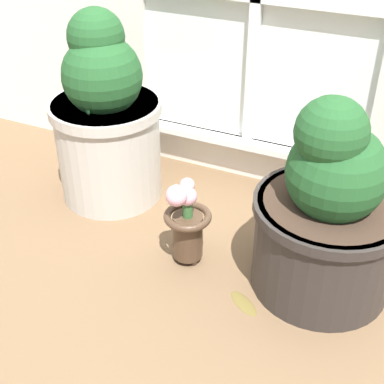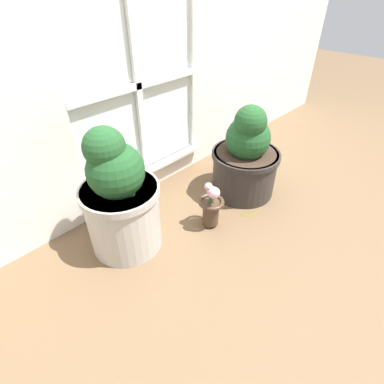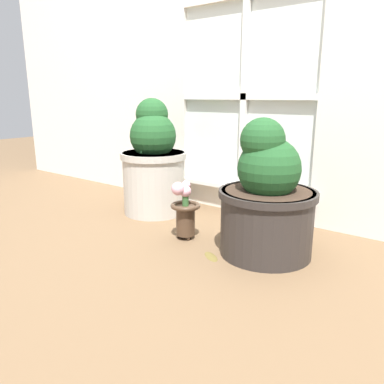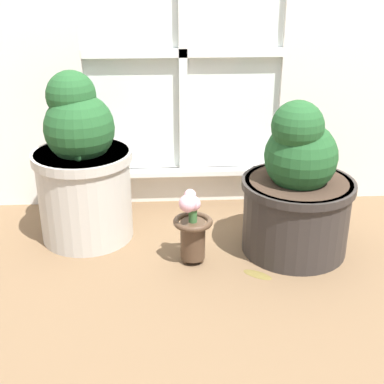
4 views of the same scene
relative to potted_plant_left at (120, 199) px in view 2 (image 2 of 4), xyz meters
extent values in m
plane|color=brown|center=(0.40, -0.32, -0.29)|extent=(10.00, 10.00, 0.00)
cube|color=silver|center=(0.40, 0.33, -0.21)|extent=(0.84, 0.05, 0.16)
cube|color=white|center=(0.40, 0.35, 0.38)|extent=(0.84, 0.02, 1.01)
cube|color=white|center=(0.40, 0.32, 0.38)|extent=(0.04, 0.02, 1.01)
cube|color=white|center=(0.40, 0.32, 0.38)|extent=(0.84, 0.02, 0.04)
cube|color=white|center=(0.40, 0.29, -0.14)|extent=(0.90, 0.06, 0.02)
cylinder|color=#B7B2A8|center=(0.00, 0.00, -0.11)|extent=(0.36, 0.36, 0.36)
cylinder|color=#B7B2A8|center=(0.00, 0.00, 0.05)|extent=(0.38, 0.38, 0.04)
cylinder|color=#38281E|center=(0.00, 0.00, 0.06)|extent=(0.33, 0.33, 0.01)
sphere|color=#1E4C23|center=(0.00, 0.00, 0.16)|extent=(0.26, 0.26, 0.26)
sphere|color=#1E4C23|center=(-0.02, 0.02, 0.28)|extent=(0.18, 0.18, 0.18)
ellipsoid|color=#1E4C23|center=(-0.04, -0.07, 0.15)|extent=(0.18, 0.14, 0.21)
cylinder|color=#2D2826|center=(0.80, -0.16, -0.15)|extent=(0.39, 0.39, 0.29)
cylinder|color=#2D2826|center=(0.80, -0.16, -0.02)|extent=(0.42, 0.42, 0.03)
cylinder|color=#38281E|center=(0.80, -0.16, -0.01)|extent=(0.36, 0.36, 0.01)
sphere|color=#1E4C23|center=(0.80, -0.16, 0.09)|extent=(0.26, 0.26, 0.26)
sphere|color=#1E4C23|center=(0.78, -0.18, 0.21)|extent=(0.18, 0.18, 0.18)
ellipsoid|color=#1E4C23|center=(0.72, -0.17, 0.08)|extent=(0.04, 0.10, 0.16)
sphere|color=#473323|center=(0.41, -0.19, -0.28)|extent=(0.02, 0.02, 0.02)
sphere|color=#473323|center=(0.38, -0.24, -0.28)|extent=(0.02, 0.02, 0.02)
sphere|color=#473323|center=(0.44, -0.24, -0.28)|extent=(0.02, 0.02, 0.02)
cylinder|color=#473323|center=(0.41, -0.22, -0.20)|extent=(0.09, 0.09, 0.15)
torus|color=#473323|center=(0.41, -0.22, -0.13)|extent=(0.14, 0.14, 0.02)
cylinder|color=#386633|center=(0.41, -0.22, -0.09)|extent=(0.03, 0.03, 0.08)
sphere|color=#DB9EAD|center=(0.41, -0.22, -0.05)|extent=(0.06, 0.06, 0.06)
sphere|color=#DB9EAD|center=(0.40, -0.21, -0.03)|extent=(0.04, 0.04, 0.04)
sphere|color=#DB9EAD|center=(0.39, -0.26, -0.04)|extent=(0.06, 0.06, 0.06)
ellipsoid|color=brown|center=(0.64, -0.33, -0.29)|extent=(0.12, 0.10, 0.01)
camera|label=1|loc=(0.96, -1.37, 0.81)|focal=50.00mm
camera|label=2|loc=(-0.57, -1.03, 0.88)|focal=28.00mm
camera|label=3|loc=(1.47, -1.57, 0.38)|focal=35.00mm
camera|label=4|loc=(0.31, -1.93, 0.75)|focal=50.00mm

